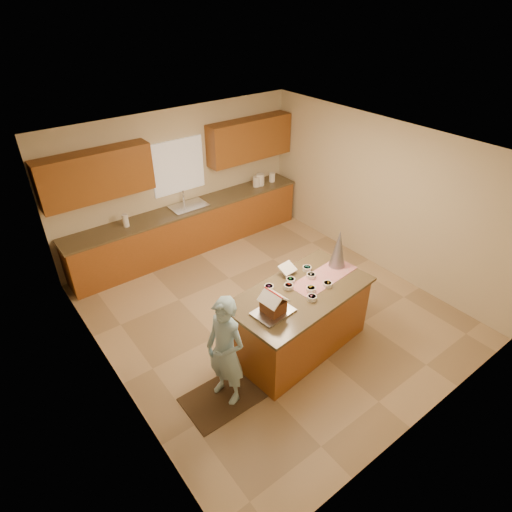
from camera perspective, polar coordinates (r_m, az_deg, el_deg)
name	(u,v)px	position (r m, az deg, el deg)	size (l,w,h in m)	color
floor	(268,310)	(7.05, 1.65, -7.28)	(5.50, 5.50, 0.00)	tan
ceiling	(271,150)	(5.70, 2.08, 13.97)	(5.50, 5.50, 0.00)	silver
wall_back	(179,181)	(8.35, -10.27, 9.84)	(5.50, 5.50, 0.00)	beige
wall_front	(436,347)	(4.89, 22.91, -11.15)	(5.50, 5.50, 0.00)	beige
wall_left	(103,306)	(5.33, -19.73, -6.27)	(5.50, 5.50, 0.00)	beige
wall_right	(380,196)	(7.91, 16.21, 7.72)	(5.50, 5.50, 0.00)	beige
stone_accent	(135,351)	(4.80, -15.91, -12.08)	(2.50, 2.50, 0.00)	gray
window_curtain	(178,166)	(8.21, -10.37, 11.70)	(1.05, 0.03, 1.00)	white
back_counter_base	(191,229)	(8.50, -8.71, 3.60)	(4.80, 0.60, 0.88)	brown
back_counter_top	(189,208)	(8.29, -8.97, 6.37)	(4.85, 0.63, 0.04)	brown
upper_cabinet_left	(96,176)	(7.47, -20.61, 10.03)	(1.85, 0.35, 0.80)	brown
upper_cabinet_right	(250,139)	(8.78, -0.84, 15.33)	(1.85, 0.35, 0.80)	brown
sink	(189,208)	(8.29, -8.96, 6.31)	(0.70, 0.45, 0.12)	silver
faucet	(183,197)	(8.37, -9.68, 7.77)	(0.03, 0.03, 0.28)	silver
island_base	(299,320)	(6.17, 5.77, -8.55)	(1.95, 0.98, 0.95)	brown
island_top	(301,293)	(5.85, 6.04, -4.89)	(2.04, 1.06, 0.04)	brown
table_runner	(324,277)	(6.15, 9.07, -2.76)	(1.08, 0.39, 0.01)	#B00C1F
baking_tray	(273,312)	(5.46, 2.29, -7.50)	(0.50, 0.37, 0.03)	silver
cookbook	(287,268)	(6.10, 4.23, -1.65)	(0.24, 0.02, 0.20)	white
tinsel_tree	(338,249)	(6.26, 10.97, 0.97)	(0.24, 0.24, 0.60)	#B1B0BD
rug	(225,396)	(5.84, -4.20, -18.22)	(1.05, 0.68, 0.01)	black
boy	(226,352)	(5.28, -4.08, -12.64)	(0.56, 0.37, 1.55)	#9FCEE2
canister_a	(256,182)	(9.03, 0.04, 9.93)	(0.15, 0.15, 0.21)	white
canister_b	(260,179)	(9.08, 0.58, 10.20)	(0.17, 0.17, 0.25)	white
canister_c	(272,177)	(9.28, 2.15, 10.49)	(0.13, 0.13, 0.19)	white
paper_towel	(126,220)	(7.79, -17.05, 4.57)	(0.10, 0.10, 0.23)	white
gingerbread_house	(273,304)	(5.37, 2.32, -6.46)	(0.33, 0.33, 0.31)	#5F2E19
candy_bowls	(302,284)	(5.93, 6.18, -3.68)	(0.86, 0.67, 0.06)	pink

